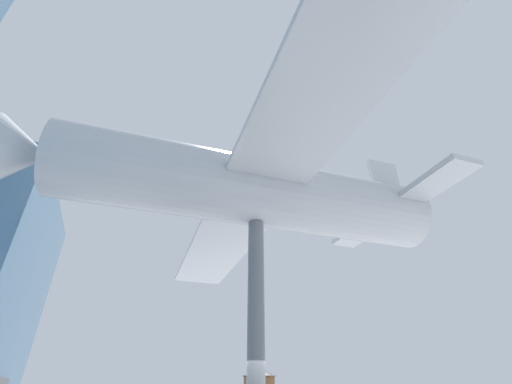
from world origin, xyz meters
TOP-DOWN VIEW (x-y plane):
  - support_pylon_central at (0.00, 0.00)m, footprint 0.42×0.42m
  - suspended_airplane at (0.02, 0.23)m, footprint 19.53×12.43m

SIDE VIEW (x-z plane):
  - support_pylon_central at x=0.00m, z-range 0.00..5.94m
  - suspended_airplane at x=0.02m, z-range 5.40..8.52m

